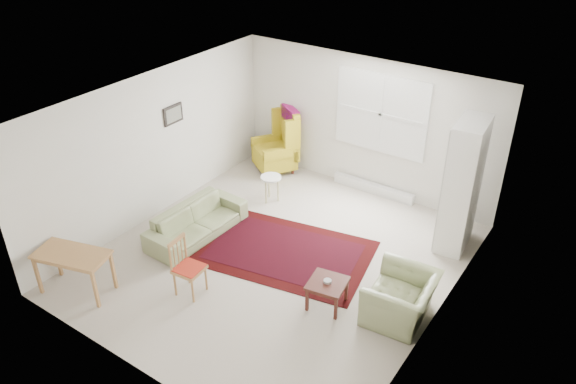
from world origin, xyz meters
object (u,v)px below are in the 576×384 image
Objects in this scene: coffee_table at (327,294)px; cabinet at (463,186)px; desk_chair at (189,268)px; sofa at (196,216)px; armchair at (401,295)px; stool at (271,188)px; desk at (75,272)px; wingback_chair at (274,141)px.

cabinet reaches higher than coffee_table.
coffee_table is at bearing -69.14° from desk_chair.
sofa is 1.84× the size of armchair.
desk is (-0.81, -3.58, 0.08)m from stool.
wingback_chair reaches higher than coffee_table.
desk_chair is at bearing -39.55° from wingback_chair.
armchair is at bearing 27.50° from desk.
cabinet is (0.92, 2.42, 0.86)m from coffee_table.
armchair is 1.11× the size of desk_chair.
stool is 0.23× the size of cabinet.
wingback_chair reaches higher than stool.
wingback_chair is at bearing 8.05° from sofa.
armchair is 3.53m from stool.
wingback_chair is 2.59× the size of stool.
stool is 0.57× the size of desk_chair.
sofa is 0.84× the size of cabinet.
armchair is 4.56m from wingback_chair.
desk_chair is at bearing -153.75° from coffee_table.
coffee_table is 0.48× the size of desk.
coffee_table is 2.93m from stool.
desk is (-0.19, -4.56, -0.32)m from wingback_chair.
cabinet is at bearing -56.75° from sofa.
wingback_chair is 3.87m from cabinet.
wingback_chair is 4.58m from desk.
cabinet reaches higher than stool.
sofa is 3.57× the size of stool.
stool is at bearing -120.27° from armchair.
wingback_chair reaches higher than desk_chair.
wingback_chair is (-3.82, 2.47, 0.27)m from armchair.
stool is (0.62, -0.98, -0.40)m from wingback_chair.
sofa is 3.56m from armchair.
cabinet is (3.55, 2.15, 0.70)m from sofa.
armchair reaches higher than sofa.
stool is (0.36, 1.58, -0.11)m from sofa.
armchair is at bearing 21.32° from coffee_table.
desk_chair is at bearing -139.09° from sofa.
sofa is 1.62m from stool.
stool is at bearing 6.04° from desk_chair.
sofa reaches higher than stool.
cabinet is at bearing 26.65° from wingback_chair.
coffee_table is at bearing -73.97° from armchair.
sofa reaches higher than coffee_table.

